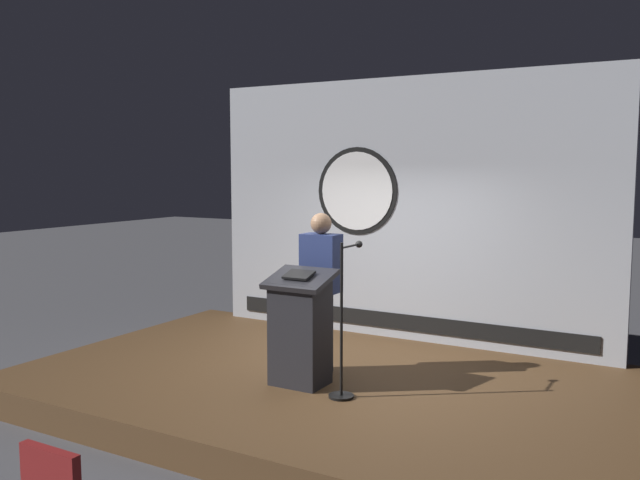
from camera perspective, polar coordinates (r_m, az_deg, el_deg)
name	(u,v)px	position (r m, az deg, el deg)	size (l,w,h in m)	color
ground_plane	(332,404)	(7.21, 1.00, -13.74)	(40.00, 40.00, 0.00)	#4C4C51
stage_platform	(332,390)	(7.16, 1.00, -12.61)	(6.40, 4.00, 0.30)	brown
banner_display	(402,211)	(8.47, 6.95, 2.49)	(5.25, 0.12, 3.26)	#B2B7C1
podium	(300,329)	(6.74, -1.70, -7.56)	(0.64, 0.49, 1.16)	#26262B
speaker_person	(321,291)	(7.09, 0.09, -4.35)	(0.40, 0.26, 1.69)	black
microphone_stand	(344,343)	(6.40, 2.03, -8.70)	(0.24, 0.51, 1.47)	black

